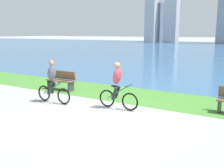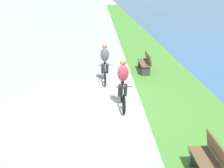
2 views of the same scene
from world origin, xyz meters
name	(u,v)px [view 1 (image 1 of 2)]	position (x,y,z in m)	size (l,w,h in m)	color
ground_plane	(101,115)	(0.00, 0.00, 0.00)	(300.00, 300.00, 0.00)	#9E9E99
grass_strip_bayside	(140,96)	(0.00, 3.08, 0.00)	(120.00, 2.87, 0.01)	#478433
cyclist_lead	(117,86)	(0.07, 0.95, 0.84)	(1.59, 0.52, 1.68)	black
cyclist_trailing	(52,82)	(-2.53, 0.39, 0.83)	(1.66, 0.52, 1.67)	black
bench_far_along_path	(61,80)	(-3.86, 2.35, 0.45)	(1.50, 0.47, 0.90)	brown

